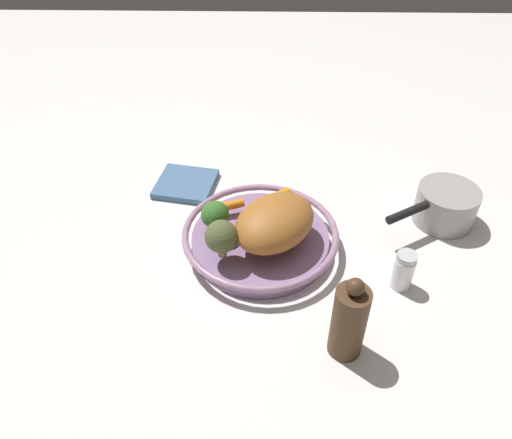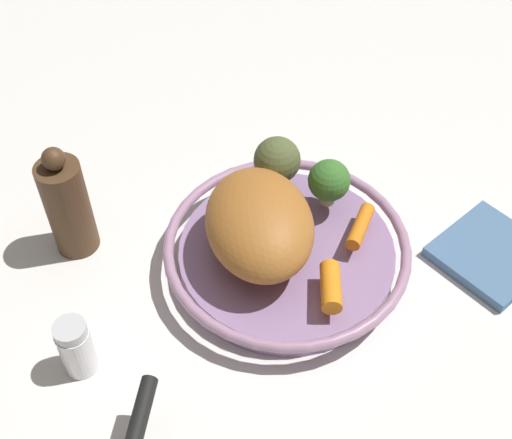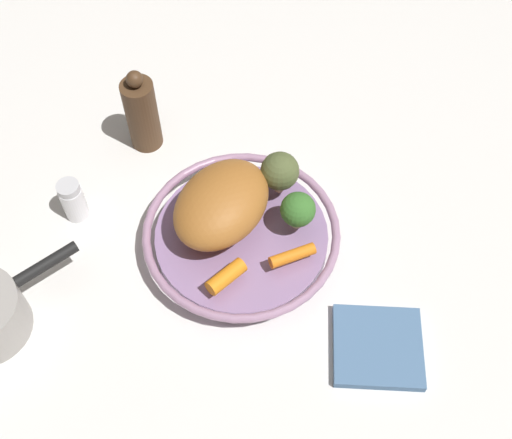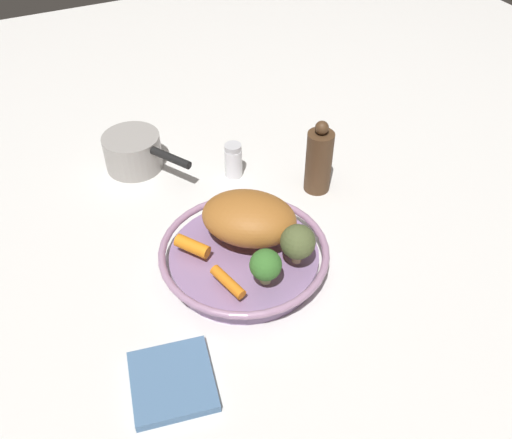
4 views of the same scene
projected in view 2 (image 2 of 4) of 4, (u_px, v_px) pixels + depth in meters
ground_plane at (286, 265)px, 0.79m from camera, size 2.57×2.57×0.00m
serving_bowl at (286, 253)px, 0.78m from camera, size 0.28×0.28×0.04m
roast_chicken_piece at (259, 223)px, 0.73m from camera, size 0.20×0.19×0.08m
baby_carrot_back at (360, 226)px, 0.77m from camera, size 0.04×0.07×0.02m
baby_carrot_center at (331, 287)px, 0.70m from camera, size 0.05×0.06×0.03m
broccoli_floret_edge at (277, 160)px, 0.79m from camera, size 0.06×0.06×0.07m
broccoli_floret_large at (327, 180)px, 0.78m from camera, size 0.05×0.05×0.06m
salt_shaker at (76, 347)px, 0.68m from camera, size 0.04×0.04×0.07m
pepper_mill at (68, 206)px, 0.77m from camera, size 0.05×0.05×0.15m
dish_towel at (491, 254)px, 0.80m from camera, size 0.13×0.14×0.01m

